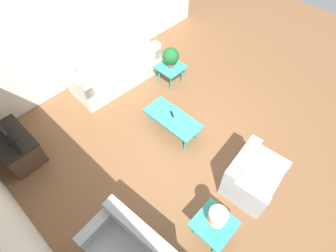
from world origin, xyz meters
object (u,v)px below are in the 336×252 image
at_px(sofa, 117,72).
at_px(side_table_plant, 171,69).
at_px(side_table_lamp, 214,225).
at_px(television, 1,129).
at_px(loveseat, 131,251).
at_px(coffee_table, 173,119).
at_px(table_lamp, 217,217).
at_px(armchair, 251,177).
at_px(tv_stand_chest, 16,146).
at_px(potted_plant, 171,56).

bearing_deg(sofa, side_table_plant, 136.10).
relative_size(side_table_plant, side_table_lamp, 1.00).
relative_size(side_table_lamp, television, 0.60).
distance_m(loveseat, coffee_table, 2.49).
height_order(sofa, table_lamp, table_lamp).
bearing_deg(sofa, side_table_lamp, 74.49).
xyz_separation_m(coffee_table, television, (1.72, 2.47, 0.46)).
distance_m(coffee_table, side_table_lamp, 2.17).
bearing_deg(side_table_plant, armchair, 160.09).
xyz_separation_m(armchair, coffee_table, (1.82, 0.01, 0.05)).
distance_m(loveseat, table_lamp, 1.34).
bearing_deg(tv_stand_chest, side_table_lamp, -159.28).
bearing_deg(potted_plant, coffee_table, 134.77).
bearing_deg(coffee_table, side_table_lamp, 149.31).
bearing_deg(potted_plant, side_table_lamp, 143.42).
bearing_deg(table_lamp, side_table_plant, -36.58).
bearing_deg(side_table_lamp, armchair, -87.78).
distance_m(side_table_plant, tv_stand_chest, 3.58).
xyz_separation_m(loveseat, potted_plant, (2.25, -3.23, 0.46)).
xyz_separation_m(sofa, potted_plant, (-0.92, -0.86, 0.46)).
xyz_separation_m(armchair, table_lamp, (-0.04, 1.12, 0.44)).
bearing_deg(side_table_lamp, potted_plant, -36.58).
relative_size(armchair, television, 1.03).
bearing_deg(potted_plant, loveseat, 124.86).
height_order(armchair, side_table_plant, armchair).
relative_size(sofa, potted_plant, 4.46).
bearing_deg(sofa, coffee_table, 87.72).
distance_m(coffee_table, side_table_plant, 1.48).
xyz_separation_m(armchair, side_table_lamp, (-0.04, 1.12, 0.10)).
height_order(sofa, loveseat, sofa).
bearing_deg(loveseat, television, -178.57).
distance_m(armchair, potted_plant, 3.07).
bearing_deg(table_lamp, potted_plant, -36.58).
xyz_separation_m(coffee_table, tv_stand_chest, (1.72, 2.46, -0.06)).
distance_m(coffee_table, potted_plant, 1.53).
bearing_deg(sofa, tv_stand_chest, 8.39).
bearing_deg(sofa, potted_plant, 136.10).
bearing_deg(loveseat, sofa, 139.15).
bearing_deg(side_table_plant, coffee_table, 134.77).
height_order(side_table_plant, potted_plant, potted_plant).
xyz_separation_m(loveseat, table_lamp, (-0.65, -1.07, 0.45)).
relative_size(coffee_table, tv_stand_chest, 1.15).
xyz_separation_m(sofa, side_table_lamp, (-3.83, 1.29, 0.11)).
bearing_deg(side_table_lamp, coffee_table, -30.69).
relative_size(tv_stand_chest, table_lamp, 2.46).
xyz_separation_m(armchair, loveseat, (0.61, 2.19, -0.01)).
relative_size(television, table_lamp, 2.30).
relative_size(loveseat, potted_plant, 2.78).
relative_size(coffee_table, potted_plant, 2.44).
height_order(coffee_table, side_table_plant, side_table_plant).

